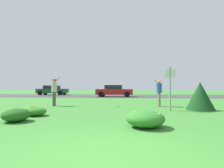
{
  "coord_description": "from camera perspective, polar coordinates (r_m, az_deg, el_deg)",
  "views": [
    {
      "loc": [
        0.39,
        -2.97,
        1.18
      ],
      "look_at": [
        -0.58,
        7.87,
        1.38
      ],
      "focal_mm": 28.79,
      "sensor_mm": 36.0,
      "label": 1
    }
  ],
  "objects": [
    {
      "name": "ground_plane",
      "position": [
        13.75,
        3.48,
        -5.96
      ],
      "size": [
        120.0,
        120.0,
        0.0
      ],
      "primitive_type": "plane",
      "color": "#387A2D"
    },
    {
      "name": "highway_strip",
      "position": [
        24.46,
        4.2,
        -3.8
      ],
      "size": [
        120.0,
        9.71,
        0.01
      ],
      "primitive_type": "cube",
      "color": "#38383A",
      "rests_on": "ground"
    },
    {
      "name": "highway_center_stripe",
      "position": [
        24.46,
        4.2,
        -3.79
      ],
      "size": [
        120.0,
        0.16,
        0.0
      ],
      "primitive_type": "cube",
      "color": "yellow",
      "rests_on": "ground"
    },
    {
      "name": "daylily_clump_mid_left",
      "position": [
        8.11,
        -23.09,
        -8.01
      ],
      "size": [
        0.87,
        0.82,
        0.41
      ],
      "color": "#2D7526",
      "rests_on": "ground"
    },
    {
      "name": "daylily_clump_front_left",
      "position": [
        7.06,
        -28.18,
        -8.66
      ],
      "size": [
        0.9,
        0.93,
        0.47
      ],
      "color": "#1E5619",
      "rests_on": "ground"
    },
    {
      "name": "daylily_clump_front_center",
      "position": [
        5.46,
        10.51,
        -10.77
      ],
      "size": [
        1.14,
        1.09,
        0.5
      ],
      "color": "#2D7526",
      "rests_on": "ground"
    },
    {
      "name": "sign_post_near_path",
      "position": [
        9.47,
        17.93,
        0.1
      ],
      "size": [
        0.56,
        0.1,
        2.22
      ],
      "color": "#93969B",
      "rests_on": "ground"
    },
    {
      "name": "evergreen_shrub_side",
      "position": [
        10.35,
        26.2,
        -3.44
      ],
      "size": [
        1.44,
        1.44,
        1.45
      ],
      "primitive_type": "cone",
      "color": "#143D19",
      "rests_on": "ground"
    },
    {
      "name": "person_thrower_red_cap_gray_shirt",
      "position": [
        11.95,
        -17.87,
        -1.68
      ],
      "size": [
        0.47,
        0.5,
        1.88
      ],
      "color": "#B2B2B7",
      "rests_on": "ground"
    },
    {
      "name": "person_catcher_blue_shirt",
      "position": [
        11.46,
        14.69,
        -1.96
      ],
      "size": [
        0.55,
        0.5,
        1.67
      ],
      "color": "#2D4C9E",
      "rests_on": "ground"
    },
    {
      "name": "frisbee_red",
      "position": [
        11.25,
        -2.34,
        -1.6
      ],
      "size": [
        0.24,
        0.24,
        0.09
      ],
      "color": "red"
    },
    {
      "name": "car_dark_green_leftmost",
      "position": [
        29.03,
        -18.41,
        -1.86
      ],
      "size": [
        4.5,
        2.0,
        1.45
      ],
      "color": "#194C2D",
      "rests_on": "ground"
    },
    {
      "name": "car_red_center_left",
      "position": [
        22.32,
        0.72,
        -2.18
      ],
      "size": [
        4.5,
        2.0,
        1.45
      ],
      "color": "maroon",
      "rests_on": "ground"
    }
  ]
}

